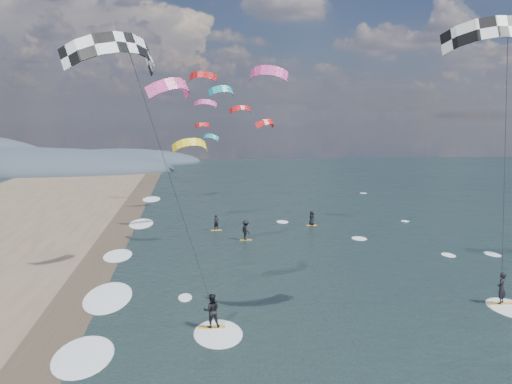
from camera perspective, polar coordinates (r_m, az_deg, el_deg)
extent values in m
cube|color=#382D23|center=(33.60, -19.04, -12.67)|extent=(3.00, 240.00, 0.00)
ellipsoid|color=#3D4756|center=(126.31, -22.83, 1.86)|extent=(64.00, 24.00, 10.00)
ellipsoid|color=#3D4756|center=(142.28, -13.61, 2.83)|extent=(40.00, 18.00, 7.00)
cube|color=gold|center=(38.43, 23.26, -10.25)|extent=(1.58, 0.47, 0.07)
imported|color=black|center=(38.14, 23.34, -8.80)|extent=(0.84, 0.83, 1.95)
ellipsoid|color=white|center=(37.93, 24.27, -10.59)|extent=(2.60, 4.20, 0.12)
cylinder|color=black|center=(33.23, 23.60, 1.80)|extent=(0.02, 0.02, 15.95)
cube|color=gold|center=(31.82, -4.44, -13.36)|extent=(1.46, 0.45, 0.07)
imported|color=black|center=(31.49, -4.46, -11.73)|extent=(0.94, 0.75, 1.86)
ellipsoid|color=white|center=(31.10, -3.81, -13.94)|extent=(2.60, 4.20, 0.12)
cylinder|color=black|center=(26.94, -8.08, -0.16)|extent=(0.02, 0.02, 14.75)
cube|color=gold|center=(52.90, -1.03, -4.81)|extent=(1.10, 0.35, 0.05)
imported|color=black|center=(52.71, -1.03, -3.82)|extent=(1.12, 1.34, 1.81)
cube|color=gold|center=(60.14, 5.58, -3.32)|extent=(1.10, 0.35, 0.05)
imported|color=black|center=(60.00, 5.59, -2.59)|extent=(0.77, 0.88, 1.52)
cube|color=gold|center=(57.49, -3.99, -3.81)|extent=(1.10, 0.35, 0.05)
imported|color=black|center=(57.34, -3.99, -3.05)|extent=(0.65, 0.56, 1.52)
ellipsoid|color=white|center=(29.72, -18.38, -15.38)|extent=(2.40, 5.40, 0.11)
ellipsoid|color=white|center=(38.03, -15.63, -10.14)|extent=(2.40, 5.40, 0.11)
ellipsoid|color=white|center=(48.52, -13.63, -6.20)|extent=(2.40, 5.40, 0.11)
ellipsoid|color=white|center=(62.13, -12.09, -3.13)|extent=(2.40, 5.40, 0.11)
ellipsoid|color=white|center=(79.82, -10.90, -0.72)|extent=(2.40, 5.40, 0.11)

